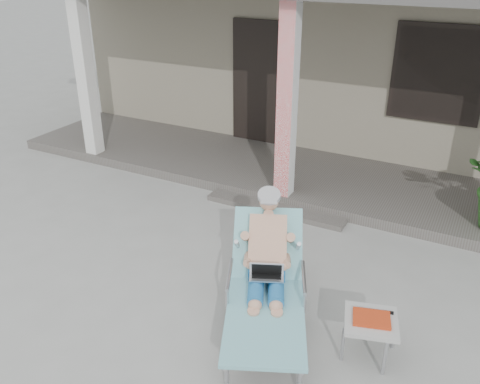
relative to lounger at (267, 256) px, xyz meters
The scene contains 6 objects.
ground 1.17m from the lounger, 161.42° to the left, with size 60.00×60.00×0.00m, color #9E9E99.
house 6.90m from the lounger, 97.20° to the left, with size 10.40×5.40×3.30m.
porch_deck 3.46m from the lounger, 104.62° to the left, with size 10.00×2.00×0.15m, color #605B56.
porch_step 2.41m from the lounger, 111.86° to the left, with size 2.00×0.30×0.07m, color #605B56.
lounger is the anchor object (origin of this frame).
side_table 1.08m from the lounger, ahead, with size 0.56×0.56×0.41m.
Camera 1 is at (2.47, -3.91, 3.30)m, focal length 38.00 mm.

